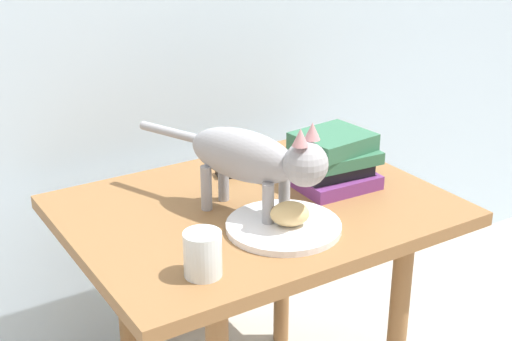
% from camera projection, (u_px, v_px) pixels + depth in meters
% --- Properties ---
extents(side_table, '(0.82, 0.62, 0.59)m').
position_uv_depth(side_table, '(256.00, 236.00, 1.61)').
color(side_table, olive).
rests_on(side_table, ground).
extents(plate, '(0.24, 0.24, 0.01)m').
position_uv_depth(plate, '(284.00, 226.00, 1.46)').
color(plate, white).
rests_on(plate, side_table).
extents(bread_roll, '(0.10, 0.09, 0.05)m').
position_uv_depth(bread_roll, '(290.00, 214.00, 1.44)').
color(bread_roll, '#E0BC7A').
rests_on(bread_roll, plate).
extents(cat, '(0.22, 0.45, 0.23)m').
position_uv_depth(cat, '(254.00, 158.00, 1.47)').
color(cat, '#99999E').
rests_on(cat, side_table).
extents(book_stack, '(0.19, 0.16, 0.13)m').
position_uv_depth(book_stack, '(334.00, 161.00, 1.65)').
color(book_stack, '#72337A').
rests_on(book_stack, side_table).
extents(candle_jar, '(0.07, 0.07, 0.08)m').
position_uv_depth(candle_jar, '(203.00, 256.00, 1.28)').
color(candle_jar, silver).
rests_on(candle_jar, side_table).
extents(tv_remote, '(0.16, 0.08, 0.02)m').
position_uv_depth(tv_remote, '(247.00, 169.00, 1.73)').
color(tv_remote, black).
rests_on(tv_remote, side_table).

